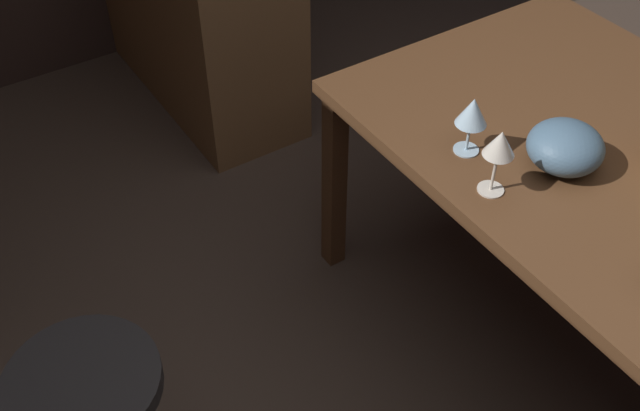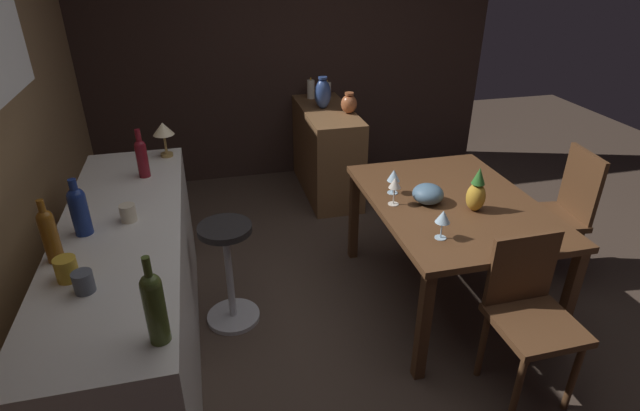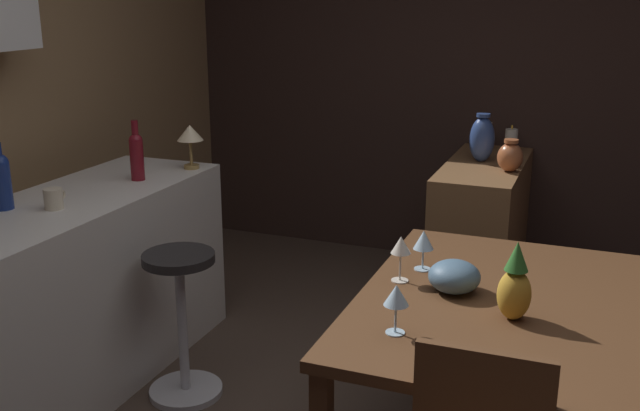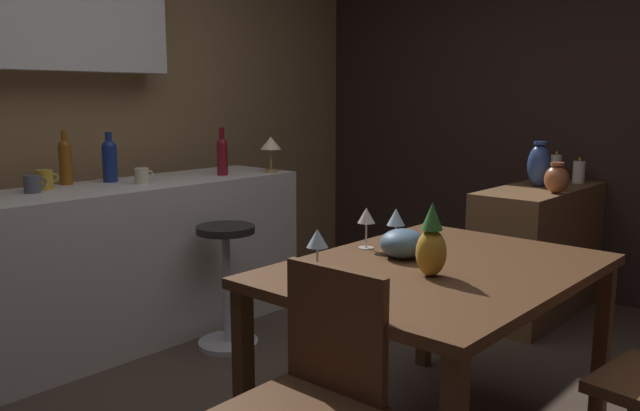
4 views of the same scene
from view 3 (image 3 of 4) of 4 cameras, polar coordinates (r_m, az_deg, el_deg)
The scene contains 18 objects.
wall_side_right at distance 4.98m, azimuth 9.57°, elevation 10.49°, with size 0.10×4.40×2.60m, color #33231E.
dining_table at distance 2.73m, azimuth 13.80°, elevation -8.68°, with size 1.34×0.98×0.74m.
kitchen_counter at distance 3.46m, azimuth -20.48°, elevation -7.57°, with size 2.10×0.60×0.90m, color silver.
sideboard_cabinet at distance 4.53m, azimuth 12.43°, elevation -1.79°, with size 1.10×0.44×0.82m, color brown.
bar_stool at distance 3.39m, azimuth -10.69°, elevation -8.83°, with size 0.34×0.34×0.69m.
wine_glass_left at distance 2.34m, azimuth 5.96°, elevation -7.06°, with size 0.08×0.08×0.17m.
wine_glass_right at distance 2.88m, azimuth 8.07°, elevation -2.75°, with size 0.08×0.08×0.16m.
wine_glass_center at distance 2.75m, azimuth 6.31°, elevation -3.21°, with size 0.08×0.08×0.18m.
pineapple_centerpiece at distance 2.52m, azimuth 14.92°, elevation -6.09°, with size 0.11×0.11×0.27m.
fruit_bowl at distance 2.71m, azimuth 10.41°, elevation -5.46°, with size 0.19×0.19×0.12m, color slate.
wine_bottle_ruby at distance 3.68m, azimuth -14.10°, elevation 3.95°, with size 0.07×0.07×0.30m.
wine_bottle_cobalt at distance 3.37m, azimuth -23.62°, elevation 1.94°, with size 0.08×0.08×0.29m.
cup_cream at distance 3.31m, azimuth -20.02°, elevation 0.50°, with size 0.11×0.08×0.09m.
counter_lamp at distance 3.86m, azimuth -10.08°, elevation 5.37°, with size 0.14×0.14×0.23m.
pillar_candle_tall at distance 4.77m, azimuth 12.79°, elevation 5.30°, with size 0.07×0.07×0.20m.
pillar_candle_short at distance 4.75m, azimuth 14.65°, elevation 4.92°, with size 0.08×0.08×0.17m.
vase_copper at distance 4.22m, azimuth 14.59°, elevation 3.70°, with size 0.14×0.14×0.18m.
vase_ceramic_blue at distance 4.42m, azimuth 12.50°, elevation 5.09°, with size 0.15×0.15×0.29m.
Camera 3 is at (-2.30, -0.73, 1.80)m, focal length 41.10 mm.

